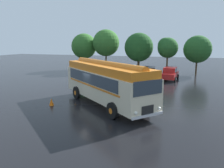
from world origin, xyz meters
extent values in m
plane|color=black|center=(0.00, 0.00, 0.00)|extent=(120.00, 120.00, 0.00)
cube|color=beige|center=(0.76, -0.28, 1.60)|extent=(9.28, 8.33, 2.10)
cube|color=orange|center=(0.76, -0.28, 2.93)|extent=(9.00, 8.04, 0.56)
cylinder|color=orange|center=(0.76, -0.28, 3.19)|extent=(7.68, 6.55, 0.60)
cube|color=#2D3842|center=(1.34, 0.88, 2.17)|extent=(6.17, 5.15, 0.84)
cube|color=#2D3842|center=(-0.28, -1.06, 2.17)|extent=(6.17, 5.15, 0.84)
cube|color=orange|center=(1.42, 0.82, 1.63)|extent=(6.32, 5.28, 0.12)
cube|color=orange|center=(-0.20, -1.12, 1.63)|extent=(6.32, 5.28, 0.12)
cube|color=#2D3842|center=(4.61, -3.49, 2.27)|extent=(1.44, 1.71, 0.88)
cube|color=black|center=(4.62, -3.50, 0.90)|extent=(0.62, 0.73, 0.56)
cube|color=silver|center=(4.63, -3.51, 0.57)|extent=(1.60, 1.89, 0.16)
sphere|color=white|center=(5.20, -2.81, 0.87)|extent=(0.22, 0.22, 0.22)
sphere|color=white|center=(4.05, -4.19, 0.87)|extent=(0.22, 0.22, 0.22)
cylinder|color=black|center=(3.97, -1.27, 0.55)|extent=(1.02, 0.92, 1.10)
cylinder|color=orange|center=(3.97, -1.27, 0.55)|extent=(0.50, 0.49, 0.39)
cylinder|color=black|center=(2.31, -3.26, 0.55)|extent=(1.02, 0.92, 1.10)
cylinder|color=orange|center=(2.31, -3.26, 0.55)|extent=(0.50, 0.49, 0.39)
cylinder|color=black|center=(-0.63, 2.58, 0.55)|extent=(1.02, 0.92, 1.10)
cylinder|color=orange|center=(-0.63, 2.58, 0.55)|extent=(0.50, 0.49, 0.39)
cylinder|color=black|center=(-2.30, 0.58, 0.55)|extent=(1.02, 0.92, 1.10)
cylinder|color=orange|center=(-2.30, 0.58, 0.55)|extent=(0.50, 0.49, 0.39)
cube|color=silver|center=(-1.01, 13.88, 0.67)|extent=(1.80, 4.24, 0.70)
cube|color=silver|center=(-1.01, 14.03, 1.34)|extent=(1.55, 2.22, 0.64)
cube|color=#2D3842|center=(-0.25, 14.05, 1.34)|extent=(0.07, 1.93, 0.50)
cube|color=#2D3842|center=(-1.77, 14.01, 1.34)|extent=(0.07, 1.93, 0.50)
cylinder|color=black|center=(-0.10, 12.60, 0.32)|extent=(0.22, 0.64, 0.64)
cylinder|color=black|center=(-1.86, 12.56, 0.32)|extent=(0.22, 0.64, 0.64)
cylinder|color=black|center=(-0.16, 15.20, 0.32)|extent=(0.22, 0.64, 0.64)
cylinder|color=black|center=(-1.92, 15.16, 0.32)|extent=(0.22, 0.64, 0.64)
cube|color=black|center=(2.04, 12.95, 0.67)|extent=(2.15, 4.36, 0.70)
cube|color=black|center=(2.02, 13.10, 1.34)|extent=(1.73, 2.34, 0.64)
cube|color=#2D3842|center=(2.78, 13.19, 1.34)|extent=(0.24, 1.92, 0.50)
cube|color=#2D3842|center=(1.27, 13.02, 1.34)|extent=(0.24, 1.92, 0.50)
cylinder|color=black|center=(3.06, 11.76, 0.32)|extent=(0.27, 0.66, 0.64)
cylinder|color=black|center=(1.31, 11.56, 0.32)|extent=(0.27, 0.66, 0.64)
cylinder|color=black|center=(2.77, 14.34, 0.32)|extent=(0.27, 0.66, 0.64)
cylinder|color=black|center=(1.02, 14.15, 0.32)|extent=(0.27, 0.66, 0.64)
cube|color=maroon|center=(4.72, 13.22, 0.67)|extent=(2.09, 4.34, 0.70)
cube|color=maroon|center=(4.73, 13.37, 1.34)|extent=(1.69, 2.31, 0.64)
cube|color=#2D3842|center=(5.48, 13.30, 1.34)|extent=(0.20, 1.93, 0.50)
cube|color=#2D3842|center=(3.98, 13.44, 1.34)|extent=(0.20, 1.93, 0.50)
cylinder|color=black|center=(5.47, 11.85, 0.32)|extent=(0.26, 0.66, 0.64)
cylinder|color=black|center=(3.72, 12.01, 0.32)|extent=(0.26, 0.66, 0.64)
cylinder|color=black|center=(5.71, 14.44, 0.32)|extent=(0.26, 0.66, 0.64)
cylinder|color=black|center=(3.96, 14.60, 0.32)|extent=(0.26, 0.66, 0.64)
cylinder|color=#4C3823|center=(-10.93, 20.05, 1.25)|extent=(0.34, 0.34, 2.50)
sphere|color=#336B28|center=(-10.93, 20.05, 4.19)|extent=(4.51, 4.51, 4.51)
sphere|color=#336B28|center=(-11.46, 20.06, 4.31)|extent=(2.72, 2.72, 2.72)
cylinder|color=#4C3823|center=(-6.58, 19.67, 1.54)|extent=(0.27, 0.27, 3.07)
sphere|color=#336B28|center=(-6.58, 19.67, 4.78)|extent=(4.56, 4.56, 4.56)
sphere|color=#336B28|center=(-6.21, 19.98, 4.73)|extent=(3.17, 3.17, 3.17)
cylinder|color=#4C3823|center=(-0.68, 18.92, 1.19)|extent=(0.38, 0.38, 2.37)
sphere|color=#1E4C1E|center=(-0.68, 18.92, 4.10)|extent=(4.60, 4.60, 4.60)
sphere|color=#1E4C1E|center=(-1.19, 18.96, 3.95)|extent=(3.47, 3.47, 3.47)
cylinder|color=#4C3823|center=(3.88, 18.42, 1.45)|extent=(0.26, 0.26, 2.90)
sphere|color=#235623|center=(3.88, 18.42, 4.06)|extent=(3.09, 3.09, 3.09)
sphere|color=#235623|center=(3.53, 18.35, 4.44)|extent=(2.33, 2.33, 2.33)
cylinder|color=#4C3823|center=(8.16, 19.25, 1.17)|extent=(0.25, 0.25, 2.33)
sphere|color=#235623|center=(8.16, 19.25, 3.86)|extent=(4.09, 4.09, 4.09)
sphere|color=#235623|center=(8.25, 19.04, 4.22)|extent=(3.06, 3.06, 3.06)
cone|color=orange|center=(-3.25, -1.85, 0.28)|extent=(0.36, 0.36, 0.55)
camera|label=1|loc=(6.61, -16.06, 4.91)|focal=35.00mm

